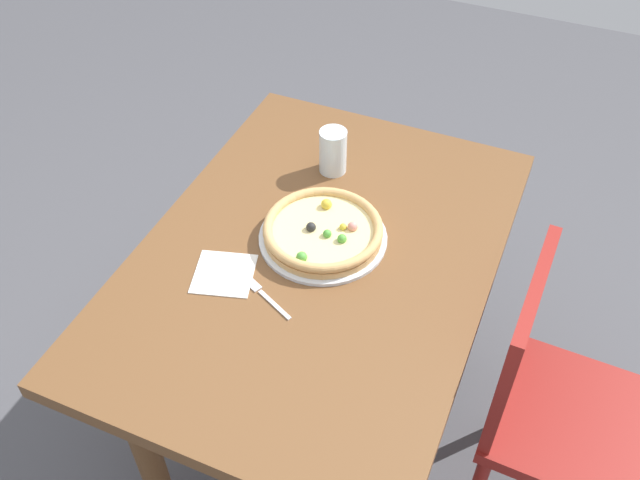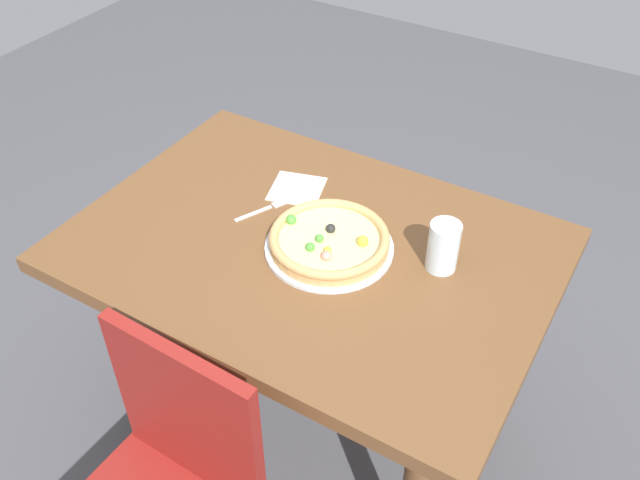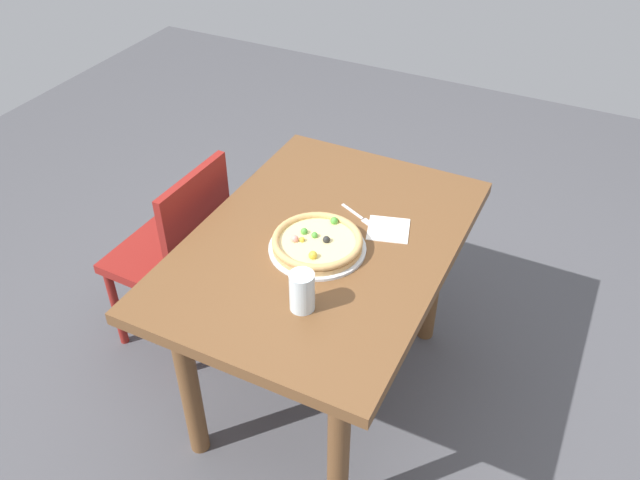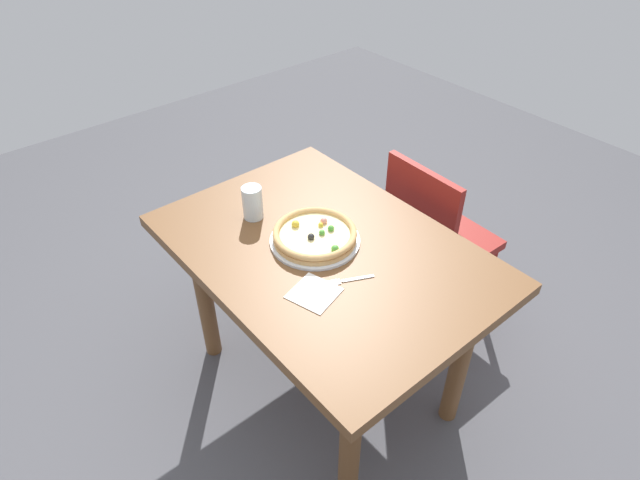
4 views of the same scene
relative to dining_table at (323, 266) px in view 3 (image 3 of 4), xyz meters
The scene contains 8 objects.
ground_plane 0.64m from the dining_table, ahead, with size 6.00×6.00×0.00m, color #4C4C51.
dining_table is the anchor object (origin of this frame).
chair_near 0.65m from the dining_table, 89.81° to the right, with size 0.41×0.41×0.86m.
plate 0.13m from the dining_table, ahead, with size 0.32×0.32×0.01m, color silver.
pizza 0.15m from the dining_table, ahead, with size 0.30×0.30×0.05m.
fork 0.22m from the dining_table, 160.64° to the left, with size 0.09×0.16×0.00m.
drinking_glass 0.37m from the dining_table, 15.58° to the left, with size 0.08×0.08×0.13m, color silver.
napkin 0.26m from the dining_table, 130.97° to the left, with size 0.14×0.14×0.00m, color white.
Camera 3 is at (1.53, 0.75, 2.10)m, focal length 36.59 mm.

